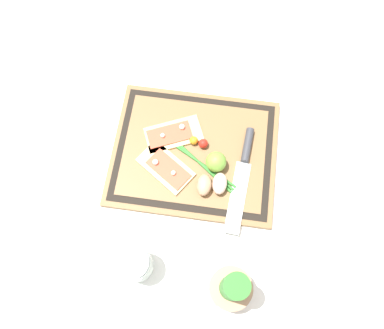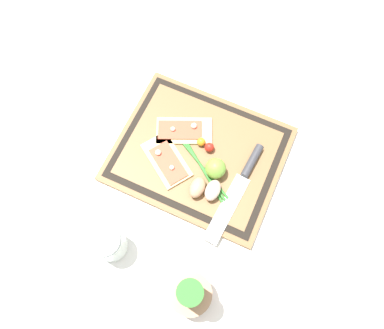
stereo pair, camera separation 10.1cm
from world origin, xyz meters
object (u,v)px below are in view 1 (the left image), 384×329
object	(u,v)px
pizza_slice_near	(173,134)
lime	(216,162)
egg_pink	(220,184)
egg_brown	(204,185)
cherry_tomato_red	(203,144)
knife	(244,162)
pizza_slice_far	(166,168)
sauce_jar	(136,264)
herb_pot	(231,288)
cherry_tomato_yellow	(194,140)

from	to	relation	value
pizza_slice_near	lime	distance (m)	0.15
egg_pink	pizza_slice_near	bearing A→B (deg)	-41.89
egg_brown	cherry_tomato_red	xyz separation A→B (m)	(0.02, -0.12, -0.01)
knife	lime	world-z (taller)	lime
egg_brown	pizza_slice_far	bearing A→B (deg)	-19.64
pizza_slice_far	lime	distance (m)	0.14
egg_pink	lime	xyz separation A→B (m)	(0.02, -0.06, 0.01)
pizza_slice_near	pizza_slice_far	world-z (taller)	same
lime	sauce_jar	size ratio (longest dim) A/B	0.52
lime	knife	bearing A→B (deg)	-166.48
egg_brown	knife	bearing A→B (deg)	-139.99
pizza_slice_far	herb_pot	bearing A→B (deg)	125.10
knife	egg_brown	size ratio (longest dim) A/B	5.03
pizza_slice_far	knife	distance (m)	0.21
herb_pot	egg_pink	bearing A→B (deg)	-78.33
pizza_slice_near	herb_pot	xyz separation A→B (m)	(-0.20, 0.39, 0.04)
cherry_tomato_red	cherry_tomato_yellow	world-z (taller)	cherry_tomato_red
cherry_tomato_red	sauce_jar	xyz separation A→B (m)	(0.12, 0.35, 0.01)
egg_pink	herb_pot	world-z (taller)	herb_pot
sauce_jar	cherry_tomato_yellow	bearing A→B (deg)	-104.98
pizza_slice_near	cherry_tomato_red	bearing A→B (deg)	167.10
pizza_slice_near	herb_pot	size ratio (longest dim) A/B	0.87
cherry_tomato_red	sauce_jar	distance (m)	0.37
egg_pink	lime	world-z (taller)	lime
pizza_slice_far	cherry_tomato_yellow	size ratio (longest dim) A/B	7.18
pizza_slice_far	lime	world-z (taller)	lime
knife	herb_pot	size ratio (longest dim) A/B	1.47
sauce_jar	herb_pot	bearing A→B (deg)	174.02
sauce_jar	pizza_slice_near	bearing A→B (deg)	-95.13
egg_pink	cherry_tomato_red	world-z (taller)	egg_pink
cherry_tomato_yellow	pizza_slice_far	bearing A→B (deg)	53.51
cherry_tomato_red	herb_pot	bearing A→B (deg)	106.74
cherry_tomato_red	herb_pot	size ratio (longest dim) A/B	0.13
knife	egg_brown	world-z (taller)	egg_brown
pizza_slice_far	cherry_tomato_red	world-z (taller)	cherry_tomato_red
egg_brown	herb_pot	bearing A→B (deg)	110.48
sauce_jar	egg_brown	bearing A→B (deg)	-121.74
pizza_slice_near	herb_pot	world-z (taller)	herb_pot
herb_pot	pizza_slice_near	bearing A→B (deg)	-62.89
knife	herb_pot	world-z (taller)	herb_pot
cherry_tomato_yellow	sauce_jar	size ratio (longest dim) A/B	0.22
knife	pizza_slice_far	bearing A→B (deg)	12.08
pizza_slice_far	knife	xyz separation A→B (m)	(-0.21, -0.04, 0.00)
pizza_slice_far	cherry_tomato_yellow	xyz separation A→B (m)	(-0.06, -0.09, 0.01)
lime	herb_pot	size ratio (longest dim) A/B	0.27
sauce_jar	pizza_slice_far	bearing A→B (deg)	-96.39
cherry_tomato_yellow	lime	bearing A→B (deg)	138.48
egg_brown	cherry_tomato_red	size ratio (longest dim) A/B	2.24
egg_pink	cherry_tomato_yellow	distance (m)	0.14
pizza_slice_far	cherry_tomato_red	bearing A→B (deg)	-138.51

